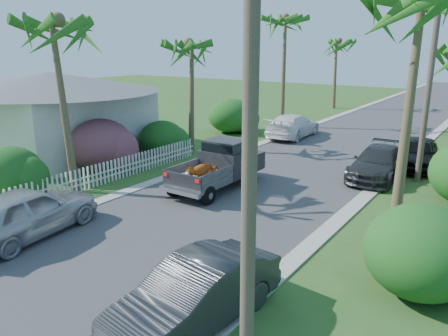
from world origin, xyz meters
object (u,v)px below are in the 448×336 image
Objects in this scene: palm_l_d at (337,41)px; utility_pole_b at (430,80)px; parked_car_ln at (26,213)px; parked_car_rf at (417,153)px; parked_car_rn at (196,295)px; house_left at (52,117)px; utility_pole_a at (250,139)px; parked_car_rm at (378,163)px; palm_l_a at (55,21)px; parked_car_lf at (293,126)px; palm_l_c at (286,18)px; palm_l_b at (190,43)px; pickup_truck at (222,164)px.

utility_pole_b is at bearing -60.05° from palm_l_d.
parked_car_rf is at bearing -125.02° from parked_car_ln.
parked_car_rn is 0.50× the size of house_left.
utility_pole_a is at bearing -90.00° from utility_pole_b.
utility_pole_a is (9.20, -1.37, 3.76)m from parked_car_ln.
palm_l_a is at bearing -139.14° from parked_car_rm.
parked_car_lf is 17.28m from palm_l_a.
parked_car_lf is at bearing -51.93° from palm_l_c.
palm_l_d is (-0.30, 31.00, -0.49)m from palm_l_a.
house_left is (-6.20, -5.00, -4.03)m from palm_l_b.
parked_car_lf is at bearing 100.67° from pickup_truck.
house_left reaches higher than parked_car_lf.
house_left is (-9.40, 7.63, 1.28)m from parked_car_ln.
parked_car_ln is at bearing -178.99° from parked_car_rn.
palm_l_b is at bearing 62.86° from parked_car_lf.
palm_l_a is (-2.60, 3.63, 6.10)m from parked_car_ln.
palm_l_a is 1.11× the size of palm_l_b.
palm_l_c reaches higher than parked_car_rm.
parked_car_rm is 0.55× the size of utility_pole_b.
pickup_truck is 8.80m from palm_l_b.
palm_l_a is 0.91× the size of utility_pole_a.
parked_car_rf is 0.84× the size of parked_car_lf.
palm_l_d is at bearing 90.55° from palm_l_a.
house_left is at bearing -159.48° from parked_car_rf.
palm_l_c is (-11.00, 6.54, 7.14)m from parked_car_rf.
palm_l_b is 0.96× the size of palm_l_d.
utility_pole_b is at bearing 17.88° from house_left.
palm_l_c reaches higher than palm_l_b.
parked_car_rn is 16.71m from parked_car_rf.
palm_l_c is at bearing 85.43° from palm_l_b.
utility_pole_b is at bearing 90.00° from utility_pole_a.
palm_l_c is at bearing 144.61° from parked_car_rf.
parked_car_ln is 19.56m from parked_car_lf.
parked_car_rf is at bearing -58.19° from palm_l_d.
palm_l_b is at bearing 38.88° from house_left.
palm_l_a reaches higher than palm_l_d.
palm_l_a is (-10.10, -9.51, 6.21)m from parked_car_rm.
palm_l_b is 0.82× the size of utility_pole_b.
utility_pole_b is (0.00, 15.00, 0.00)m from utility_pole_a.
palm_l_d is at bearing 111.76° from parked_car_rn.
parked_car_rm is 15.20m from palm_l_a.
parked_car_lf is (-8.60, 3.48, 0.01)m from parked_car_rf.
parked_car_ln is at bearing -122.14° from parked_car_rm.
palm_l_d is at bearing -92.11° from parked_car_ln.
palm_l_b is at bearing 93.81° from palm_l_a.
parked_car_ln is 10.03m from utility_pole_a.
parked_car_rf is 0.92× the size of parked_car_ln.
palm_l_b is 0.82× the size of house_left.
palm_l_c is at bearing -54.30° from parked_car_lf.
palm_l_b is at bearing 131.53° from utility_pole_a.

